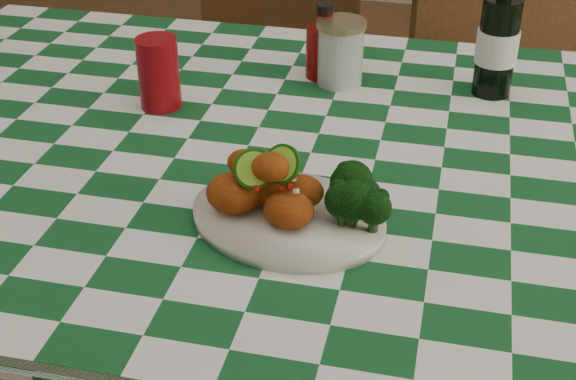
% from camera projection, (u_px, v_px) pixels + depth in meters
% --- Properties ---
extents(dining_table, '(1.66, 1.06, 0.79)m').
position_uv_depth(dining_table, '(308.00, 338.00, 1.48)').
color(dining_table, '#124D23').
rests_on(dining_table, ground).
extents(plate, '(0.31, 0.27, 0.02)m').
position_uv_depth(plate, '(288.00, 218.00, 1.10)').
color(plate, silver).
rests_on(plate, dining_table).
extents(fried_chicken_pile, '(0.14, 0.10, 0.09)m').
position_uv_depth(fried_chicken_pile, '(273.00, 183.00, 1.07)').
color(fried_chicken_pile, '#92380E').
rests_on(fried_chicken_pile, plate).
extents(broccoli_side, '(0.09, 0.09, 0.07)m').
position_uv_depth(broccoli_side, '(359.00, 196.00, 1.07)').
color(broccoli_side, black).
rests_on(broccoli_side, plate).
extents(red_tumbler, '(0.08, 0.08, 0.13)m').
position_uv_depth(red_tumbler, '(159.00, 73.00, 1.37)').
color(red_tumbler, maroon).
rests_on(red_tumbler, dining_table).
extents(ketchup_bottle, '(0.08, 0.08, 0.14)m').
position_uv_depth(ketchup_bottle, '(324.00, 41.00, 1.48)').
color(ketchup_bottle, '#6D0505').
rests_on(ketchup_bottle, dining_table).
extents(mason_jar, '(0.12, 0.12, 0.12)m').
position_uv_depth(mason_jar, '(340.00, 53.00, 1.46)').
color(mason_jar, '#B2BCBA').
rests_on(mason_jar, dining_table).
extents(beer_bottle, '(0.09, 0.09, 0.25)m').
position_uv_depth(beer_bottle, '(500.00, 28.00, 1.39)').
color(beer_bottle, black).
rests_on(beer_bottle, dining_table).
extents(wooden_chair_left, '(0.48, 0.50, 0.96)m').
position_uv_depth(wooden_chair_left, '(255.00, 107.00, 2.09)').
color(wooden_chair_left, '#472814').
rests_on(wooden_chair_left, ground).
extents(wooden_chair_right, '(0.57, 0.58, 0.94)m').
position_uv_depth(wooden_chair_right, '(514.00, 142.00, 1.94)').
color(wooden_chair_right, '#472814').
rests_on(wooden_chair_right, ground).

